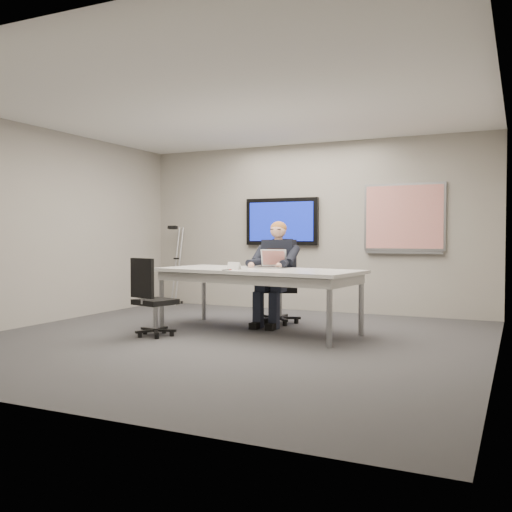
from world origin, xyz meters
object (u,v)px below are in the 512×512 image
at_px(conference_table, 258,276).
at_px(seated_person, 274,284).
at_px(laptop, 271,263).
at_px(office_chair_near, 153,312).
at_px(office_chair_far, 280,299).

xyz_separation_m(conference_table, seated_person, (-0.01, 0.56, -0.14)).
height_order(conference_table, seated_person, seated_person).
bearing_deg(seated_person, laptop, -80.50).
height_order(office_chair_near, laptop, laptop).
bearing_deg(office_chair_far, seated_person, -107.96).
distance_m(office_chair_far, office_chair_near, 1.98).
bearing_deg(conference_table, seated_person, 98.93).
xyz_separation_m(office_chair_far, laptop, (0.10, -0.54, 0.53)).
xyz_separation_m(conference_table, office_chair_far, (-0.03, 0.83, -0.38)).
bearing_deg(office_chair_far, conference_table, -109.64).
height_order(office_chair_far, laptop, office_chair_far).
bearing_deg(conference_table, office_chair_far, 99.73).
relative_size(conference_table, office_chair_far, 2.48).
distance_m(office_chair_far, seated_person, 0.36).
xyz_separation_m(office_chair_near, seated_person, (1.03, 1.43, 0.28)).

